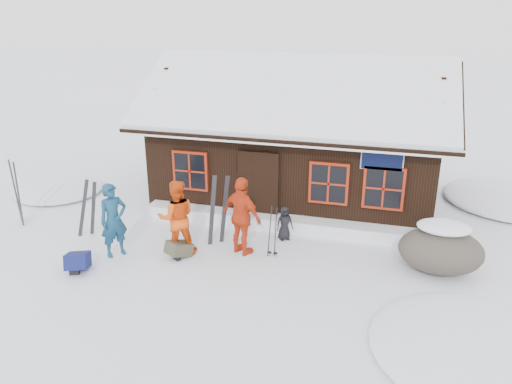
{
  "coord_description": "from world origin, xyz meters",
  "views": [
    {
      "loc": [
        4.3,
        -9.91,
        5.72
      ],
      "look_at": [
        1.11,
        1.42,
        1.3
      ],
      "focal_mm": 35.0,
      "sensor_mm": 36.0,
      "label": 1
    }
  ],
  "objects_px": {
    "skier_orange_right": "(242,216)",
    "skier_crouched": "(285,223)",
    "ski_poles": "(273,232)",
    "skier_teal": "(114,220)",
    "ski_pair_left": "(88,209)",
    "backpack_blue": "(78,264)",
    "skier_orange_left": "(177,218)",
    "boulder": "(441,249)",
    "backpack_olive": "(179,251)"
  },
  "relations": [
    {
      "from": "ski_pair_left",
      "to": "skier_teal",
      "type": "bearing_deg",
      "value": -43.77
    },
    {
      "from": "skier_teal",
      "to": "backpack_olive",
      "type": "xyz_separation_m",
      "value": [
        1.52,
        0.29,
        -0.76
      ]
    },
    {
      "from": "ski_poles",
      "to": "backpack_blue",
      "type": "distance_m",
      "value": 4.55
    },
    {
      "from": "skier_teal",
      "to": "backpack_blue",
      "type": "distance_m",
      "value": 1.28
    },
    {
      "from": "skier_orange_right",
      "to": "ski_poles",
      "type": "relative_size",
      "value": 1.46
    },
    {
      "from": "skier_orange_left",
      "to": "skier_crouched",
      "type": "xyz_separation_m",
      "value": [
        2.34,
        1.45,
        -0.49
      ]
    },
    {
      "from": "skier_crouched",
      "to": "ski_pair_left",
      "type": "xyz_separation_m",
      "value": [
        -4.98,
        -1.15,
        0.3
      ]
    },
    {
      "from": "skier_orange_right",
      "to": "skier_crouched",
      "type": "height_order",
      "value": "skier_orange_right"
    },
    {
      "from": "skier_teal",
      "to": "boulder",
      "type": "distance_m",
      "value": 7.63
    },
    {
      "from": "skier_crouched",
      "to": "ski_poles",
      "type": "distance_m",
      "value": 1.0
    },
    {
      "from": "backpack_blue",
      "to": "backpack_olive",
      "type": "relative_size",
      "value": 1.13
    },
    {
      "from": "ski_poles",
      "to": "backpack_blue",
      "type": "xyz_separation_m",
      "value": [
        -4.1,
        -1.91,
        -0.46
      ]
    },
    {
      "from": "skier_orange_left",
      "to": "ski_pair_left",
      "type": "distance_m",
      "value": 2.67
    },
    {
      "from": "skier_crouched",
      "to": "backpack_blue",
      "type": "height_order",
      "value": "skier_crouched"
    },
    {
      "from": "skier_teal",
      "to": "backpack_blue",
      "type": "xyz_separation_m",
      "value": [
        -0.43,
        -0.95,
        -0.74
      ]
    },
    {
      "from": "skier_orange_right",
      "to": "ski_pair_left",
      "type": "relative_size",
      "value": 1.23
    },
    {
      "from": "boulder",
      "to": "backpack_blue",
      "type": "bearing_deg",
      "value": -164.35
    },
    {
      "from": "skier_orange_left",
      "to": "boulder",
      "type": "height_order",
      "value": "skier_orange_left"
    },
    {
      "from": "boulder",
      "to": "skier_orange_right",
      "type": "bearing_deg",
      "value": -175.33
    },
    {
      "from": "backpack_blue",
      "to": "backpack_olive",
      "type": "bearing_deg",
      "value": 9.9
    },
    {
      "from": "ski_poles",
      "to": "skier_teal",
      "type": "bearing_deg",
      "value": -165.34
    },
    {
      "from": "backpack_blue",
      "to": "skier_orange_right",
      "type": "bearing_deg",
      "value": 6.41
    },
    {
      "from": "skier_orange_right",
      "to": "skier_crouched",
      "type": "bearing_deg",
      "value": -102.32
    },
    {
      "from": "backpack_blue",
      "to": "skier_teal",
      "type": "bearing_deg",
      "value": 43.1
    },
    {
      "from": "skier_orange_right",
      "to": "backpack_blue",
      "type": "bearing_deg",
      "value": 54.82
    },
    {
      "from": "skier_teal",
      "to": "backpack_blue",
      "type": "bearing_deg",
      "value": -167.42
    },
    {
      "from": "skier_crouched",
      "to": "boulder",
      "type": "height_order",
      "value": "boulder"
    },
    {
      "from": "skier_crouched",
      "to": "backpack_blue",
      "type": "xyz_separation_m",
      "value": [
        -4.18,
        -2.89,
        -0.28
      ]
    },
    {
      "from": "boulder",
      "to": "backpack_blue",
      "type": "distance_m",
      "value": 8.26
    },
    {
      "from": "skier_teal",
      "to": "skier_orange_right",
      "type": "xyz_separation_m",
      "value": [
        2.93,
        0.91,
        0.06
      ]
    },
    {
      "from": "skier_teal",
      "to": "ski_poles",
      "type": "distance_m",
      "value": 3.81
    },
    {
      "from": "backpack_blue",
      "to": "skier_orange_left",
      "type": "bearing_deg",
      "value": 15.62
    },
    {
      "from": "skier_orange_left",
      "to": "backpack_blue",
      "type": "bearing_deg",
      "value": 11.5
    },
    {
      "from": "skier_teal",
      "to": "skier_orange_left",
      "type": "distance_m",
      "value": 1.5
    },
    {
      "from": "backpack_blue",
      "to": "ski_pair_left",
      "type": "bearing_deg",
      "value": 92.27
    },
    {
      "from": "ski_pair_left",
      "to": "skier_orange_right",
      "type": "bearing_deg",
      "value": -9.38
    },
    {
      "from": "backpack_olive",
      "to": "backpack_blue",
      "type": "bearing_deg",
      "value": -118.5
    },
    {
      "from": "ski_pair_left",
      "to": "boulder",
      "type": "bearing_deg",
      "value": -7.71
    },
    {
      "from": "boulder",
      "to": "backpack_olive",
      "type": "distance_m",
      "value": 6.09
    },
    {
      "from": "skier_teal",
      "to": "skier_orange_right",
      "type": "relative_size",
      "value": 0.93
    },
    {
      "from": "skier_orange_right",
      "to": "ski_poles",
      "type": "height_order",
      "value": "skier_orange_right"
    },
    {
      "from": "skier_crouched",
      "to": "skier_teal",
      "type": "bearing_deg",
      "value": 174.8
    },
    {
      "from": "skier_teal",
      "to": "boulder",
      "type": "relative_size",
      "value": 0.98
    },
    {
      "from": "skier_crouched",
      "to": "backpack_blue",
      "type": "relative_size",
      "value": 1.43
    },
    {
      "from": "skier_orange_left",
      "to": "skier_orange_right",
      "type": "relative_size",
      "value": 0.96
    },
    {
      "from": "skier_orange_left",
      "to": "ski_poles",
      "type": "distance_m",
      "value": 2.33
    },
    {
      "from": "ski_pair_left",
      "to": "backpack_olive",
      "type": "relative_size",
      "value": 2.82
    },
    {
      "from": "skier_teal",
      "to": "skier_crouched",
      "type": "bearing_deg",
      "value": -25.54
    },
    {
      "from": "skier_orange_left",
      "to": "boulder",
      "type": "relative_size",
      "value": 1.0
    },
    {
      "from": "skier_teal",
      "to": "skier_orange_right",
      "type": "height_order",
      "value": "skier_orange_right"
    }
  ]
}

